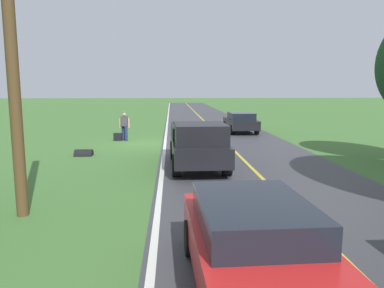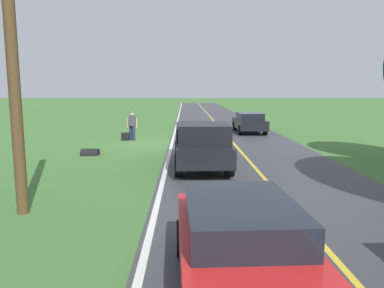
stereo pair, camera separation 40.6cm
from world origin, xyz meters
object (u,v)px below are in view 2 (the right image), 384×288
object	(u,v)px
suitcase_carried	(125,137)
hitchhiker_walking	(132,124)
sedan_ahead_same_lane	(242,246)
utility_pole_roadside	(13,69)
pickup_truck_passing	(202,143)
sedan_near_oncoming	(249,122)

from	to	relation	value
suitcase_carried	hitchhiker_walking	bearing A→B (deg)	100.86
sedan_ahead_same_lane	utility_pole_roadside	xyz separation A→B (m)	(4.91, -3.72, 2.78)
suitcase_carried	utility_pole_roadside	xyz separation A→B (m)	(0.46, 13.05, 3.31)
utility_pole_roadside	sedan_ahead_same_lane	bearing A→B (deg)	142.88
utility_pole_roadside	pickup_truck_passing	bearing A→B (deg)	-131.78
sedan_ahead_same_lane	utility_pole_roadside	bearing A→B (deg)	-37.12
sedan_near_oncoming	sedan_ahead_same_lane	distance (m)	20.97
pickup_truck_passing	sedan_near_oncoming	world-z (taller)	pickup_truck_passing
pickup_truck_passing	utility_pole_roadside	bearing A→B (deg)	48.22
hitchhiker_walking	utility_pole_roadside	bearing A→B (deg)	86.15
suitcase_carried	pickup_truck_passing	distance (m)	8.90
sedan_near_oncoming	utility_pole_roadside	world-z (taller)	utility_pole_roadside
sedan_ahead_same_lane	pickup_truck_passing	bearing A→B (deg)	-88.67
hitchhiker_walking	sedan_near_oncoming	distance (m)	8.60
sedan_near_oncoming	utility_pole_roadside	distance (m)	19.18
sedan_ahead_same_lane	utility_pole_roadside	size ratio (longest dim) A/B	0.63
suitcase_carried	pickup_truck_passing	bearing A→B (deg)	31.91
suitcase_carried	sedan_ahead_same_lane	xyz separation A→B (m)	(-4.46, 16.77, 0.52)
pickup_truck_passing	sedan_ahead_same_lane	size ratio (longest dim) A/B	1.22
hitchhiker_walking	suitcase_carried	xyz separation A→B (m)	(0.42, 0.06, -0.75)
sedan_near_oncoming	sedan_ahead_same_lane	size ratio (longest dim) A/B	0.99
hitchhiker_walking	suitcase_carried	size ratio (longest dim) A/B	3.75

